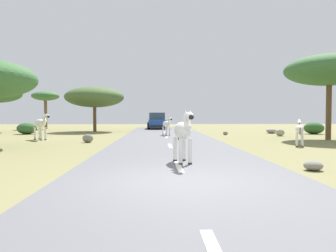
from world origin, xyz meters
name	(u,v)px	position (x,y,z in m)	size (l,w,h in m)	color
ground_plane	(176,183)	(0.00, 0.00, 0.00)	(90.00, 90.00, 0.00)	olive
road	(185,182)	(0.20, 0.00, 0.03)	(6.00, 64.00, 0.05)	slate
lane_markings	(190,192)	(0.20, -1.00, 0.05)	(0.16, 56.00, 0.01)	silver
zebra_0	(167,124)	(0.26, 15.58, 0.86)	(0.79, 1.37, 1.37)	silver
zebra_1	(183,131)	(0.37, 2.64, 1.04)	(0.64, 1.75, 1.66)	silver
zebra_2	(300,129)	(6.65, 8.20, 0.83)	(0.78, 1.40, 1.39)	silver
zebra_4	(41,124)	(-7.64, 12.49, 0.99)	(1.45, 1.35, 1.66)	silver
car_0	(157,121)	(-0.47, 26.50, 0.85)	(2.17, 4.41, 1.74)	#1E479E
tree_1	(95,97)	(-6.21, 21.96, 3.18)	(5.39, 5.39, 4.13)	brown
tree_3	(329,70)	(10.27, 12.03, 4.31)	(5.40, 5.40, 5.28)	brown
tree_4	(45,97)	(-12.66, 27.53, 3.55)	(2.92, 2.92, 4.13)	brown
bush_1	(314,128)	(12.27, 17.71, 0.48)	(1.59, 1.43, 0.95)	#2D5628
bush_2	(27,128)	(-10.90, 18.31, 0.46)	(1.54, 1.38, 0.92)	#2D5628
rock_0	(88,138)	(-4.31, 10.52, 0.24)	(0.60, 0.46, 0.48)	gray
rock_1	(313,166)	(3.92, 1.49, 0.14)	(0.52, 0.50, 0.27)	gray
rock_2	(225,133)	(4.82, 16.70, 0.14)	(0.39, 0.28, 0.28)	gray
rock_3	(280,133)	(8.56, 15.38, 0.25)	(0.65, 0.45, 0.51)	#A89E8C
rock_4	(271,131)	(9.15, 18.72, 0.21)	(0.83, 0.87, 0.42)	gray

